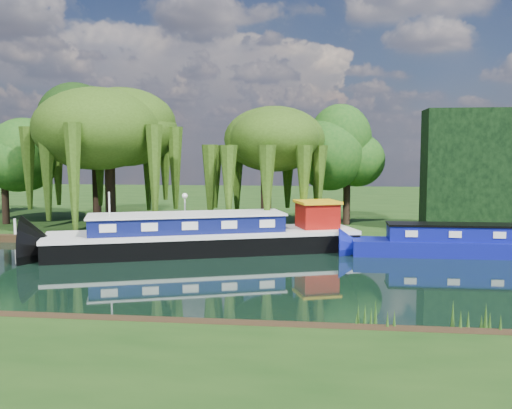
# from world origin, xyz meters

# --- Properties ---
(ground) EXTENTS (120.00, 120.00, 0.00)m
(ground) POSITION_xyz_m (0.00, 0.00, 0.00)
(ground) COLOR black
(far_bank) EXTENTS (120.00, 52.00, 0.45)m
(far_bank) POSITION_xyz_m (0.00, 34.00, 0.23)
(far_bank) COLOR #14330D
(far_bank) RESTS_ON ground
(dutch_barge) EXTENTS (17.61, 9.52, 3.65)m
(dutch_barge) POSITION_xyz_m (2.87, 6.08, 0.91)
(dutch_barge) COLOR black
(dutch_barge) RESTS_ON ground
(narrowboat) EXTENTS (13.00, 2.33, 1.89)m
(narrowboat) POSITION_xyz_m (17.50, 6.69, 0.67)
(narrowboat) COLOR navy
(narrowboat) RESTS_ON ground
(white_cruiser) EXTENTS (2.06, 1.80, 1.04)m
(white_cruiser) POSITION_xyz_m (13.34, 7.30, 0.00)
(white_cruiser) COLOR silver
(white_cruiser) RESTS_ON ground
(willow_left) EXTENTS (7.51, 7.51, 9.01)m
(willow_left) POSITION_xyz_m (-4.96, 11.73, 6.99)
(willow_left) COLOR black
(willow_left) RESTS_ON far_bank
(willow_right) EXTENTS (6.06, 6.06, 7.38)m
(willow_right) POSITION_xyz_m (5.60, 12.13, 5.83)
(willow_right) COLOR black
(willow_right) RESTS_ON far_bank
(tree_far_left) EXTENTS (4.56, 4.56, 7.35)m
(tree_far_left) POSITION_xyz_m (-13.45, 13.23, 5.49)
(tree_far_left) COLOR black
(tree_far_left) RESTS_ON far_bank
(tree_far_mid) EXTENTS (5.87, 5.87, 9.61)m
(tree_far_mid) POSITION_xyz_m (-8.47, 17.86, 7.06)
(tree_far_mid) COLOR black
(tree_far_mid) RESTS_ON far_bank
(tree_far_right) EXTENTS (4.47, 4.47, 7.32)m
(tree_far_right) POSITION_xyz_m (11.01, 15.95, 5.50)
(tree_far_right) COLOR black
(tree_far_right) RESTS_ON far_bank
(conifer_hedge) EXTENTS (6.00, 3.00, 8.00)m
(conifer_hedge) POSITION_xyz_m (19.00, 14.00, 4.45)
(conifer_hedge) COLOR black
(conifer_hedge) RESTS_ON far_bank
(lamppost) EXTENTS (0.36, 0.36, 2.56)m
(lamppost) POSITION_xyz_m (0.50, 10.50, 2.42)
(lamppost) COLOR silver
(lamppost) RESTS_ON far_bank
(mooring_posts) EXTENTS (19.16, 0.16, 1.00)m
(mooring_posts) POSITION_xyz_m (-0.50, 8.40, 0.95)
(mooring_posts) COLOR silver
(mooring_posts) RESTS_ON far_bank
(reeds_near) EXTENTS (33.70, 1.50, 1.10)m
(reeds_near) POSITION_xyz_m (6.87, -7.57, 0.55)
(reeds_near) COLOR #1E4512
(reeds_near) RESTS_ON ground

